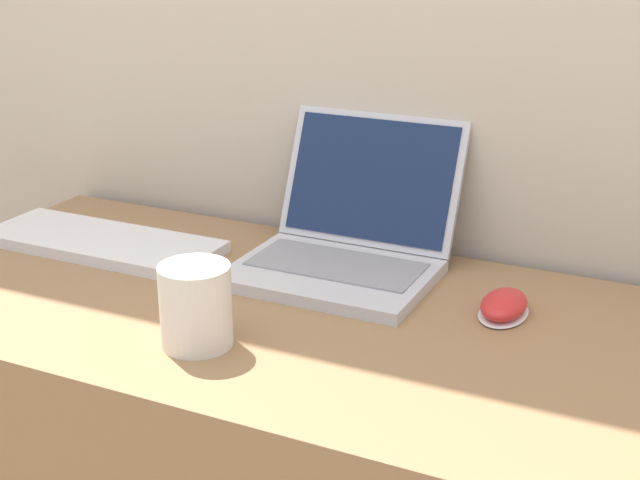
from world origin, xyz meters
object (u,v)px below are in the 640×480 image
Objects in this scene: laptop at (347,238)px; external_keyboard at (102,242)px; drink_cup at (196,304)px; computer_mouse at (504,306)px.

external_keyboard is (-0.43, -0.10, -0.04)m from laptop.
drink_cup reaches higher than external_keyboard.
drink_cup is 1.01× the size of computer_mouse.
laptop is at bearing 13.13° from external_keyboard.
drink_cup is 0.27× the size of external_keyboard.
laptop reaches higher than external_keyboard.
computer_mouse is (0.35, 0.27, -0.05)m from drink_cup.
computer_mouse is at bearing 37.85° from drink_cup.
laptop is 0.35m from drink_cup.
laptop is at bearing 166.21° from computer_mouse.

